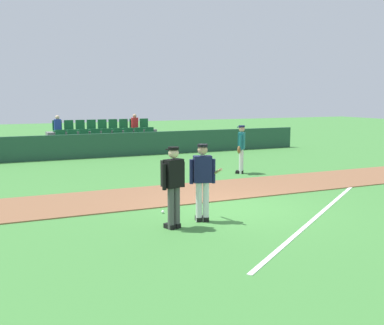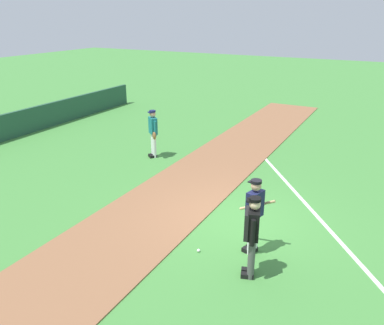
{
  "view_description": "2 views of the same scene",
  "coord_description": "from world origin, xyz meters",
  "px_view_note": "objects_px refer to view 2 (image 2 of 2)",
  "views": [
    {
      "loc": [
        -5.6,
        -10.06,
        2.82
      ],
      "look_at": [
        -0.13,
        1.93,
        0.93
      ],
      "focal_mm": 43.54,
      "sensor_mm": 36.0,
      "label": 1
    },
    {
      "loc": [
        -8.28,
        -3.15,
        4.99
      ],
      "look_at": [
        0.52,
        1.56,
        1.15
      ],
      "focal_mm": 36.38,
      "sensor_mm": 36.0,
      "label": 2
    }
  ],
  "objects_px": {
    "runner_teal_jersey": "(153,132)",
    "baseball": "(199,250)",
    "umpire_home_plate": "(252,233)",
    "batter_navy_jersey": "(254,214)"
  },
  "relations": [
    {
      "from": "batter_navy_jersey",
      "to": "baseball",
      "type": "xyz_separation_m",
      "value": [
        -0.56,
        1.05,
        -0.93
      ]
    },
    {
      "from": "baseball",
      "to": "runner_teal_jersey",
      "type": "bearing_deg",
      "value": 42.33
    },
    {
      "from": "runner_teal_jersey",
      "to": "umpire_home_plate",
      "type": "bearing_deg",
      "value": -131.62
    },
    {
      "from": "batter_navy_jersey",
      "to": "umpire_home_plate",
      "type": "relative_size",
      "value": 1.0
    },
    {
      "from": "batter_navy_jersey",
      "to": "umpire_home_plate",
      "type": "bearing_deg",
      "value": -163.55
    },
    {
      "from": "baseball",
      "to": "batter_navy_jersey",
      "type": "bearing_deg",
      "value": -62.04
    },
    {
      "from": "runner_teal_jersey",
      "to": "baseball",
      "type": "distance_m",
      "value": 6.42
    },
    {
      "from": "umpire_home_plate",
      "to": "runner_teal_jersey",
      "type": "height_order",
      "value": "same"
    },
    {
      "from": "batter_navy_jersey",
      "to": "baseball",
      "type": "relative_size",
      "value": 23.78
    },
    {
      "from": "batter_navy_jersey",
      "to": "runner_teal_jersey",
      "type": "xyz_separation_m",
      "value": [
        4.14,
        5.33,
        -0.01
      ]
    }
  ]
}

